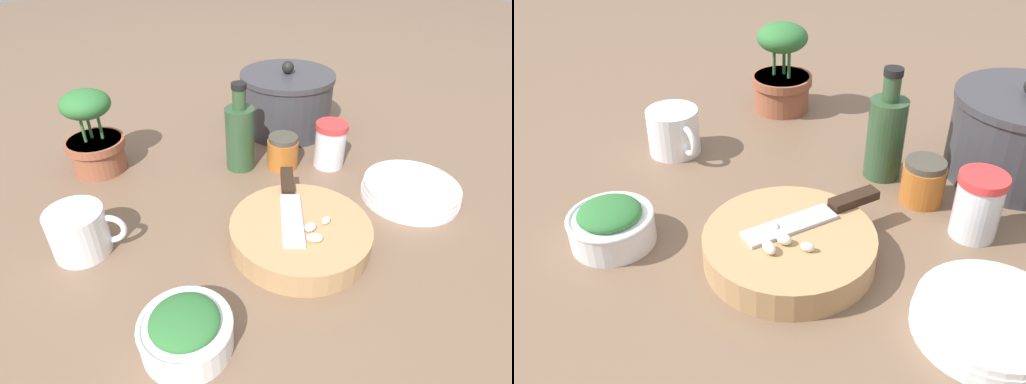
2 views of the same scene
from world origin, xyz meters
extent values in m
plane|color=brown|center=(0.00, 0.00, 0.00)|extent=(5.00, 5.00, 0.00)
cylinder|color=tan|center=(0.06, -0.10, 0.02)|extent=(0.22, 0.22, 0.04)
cube|color=black|center=(0.12, 0.00, 0.05)|extent=(0.06, 0.07, 0.01)
cube|color=#B2B2B7|center=(0.06, -0.08, 0.04)|extent=(0.11, 0.12, 0.01)
ellipsoid|color=silver|center=(0.06, -0.12, 0.05)|extent=(0.02, 0.02, 0.01)
ellipsoid|color=silver|center=(0.04, -0.10, 0.05)|extent=(0.02, 0.02, 0.01)
ellipsoid|color=#EFE6CE|center=(0.05, -0.14, 0.05)|extent=(0.03, 0.03, 0.01)
ellipsoid|color=silver|center=(0.09, -0.12, 0.05)|extent=(0.02, 0.01, 0.01)
cylinder|color=white|center=(-0.17, -0.15, 0.02)|extent=(0.11, 0.11, 0.04)
torus|color=white|center=(-0.17, -0.15, 0.04)|extent=(0.12, 0.12, 0.01)
ellipsoid|color=#2D6B33|center=(-0.17, -0.15, 0.05)|extent=(0.09, 0.09, 0.03)
cylinder|color=silver|center=(0.28, 0.05, 0.04)|extent=(0.06, 0.06, 0.08)
cylinder|color=red|center=(0.28, 0.05, 0.09)|extent=(0.07, 0.07, 0.01)
cylinder|color=white|center=(-0.22, 0.10, 0.04)|extent=(0.09, 0.09, 0.08)
torus|color=white|center=(-0.18, 0.08, 0.04)|extent=(0.05, 0.04, 0.05)
cylinder|color=white|center=(0.32, -0.13, 0.01)|extent=(0.18, 0.18, 0.01)
cylinder|color=white|center=(0.32, -0.13, 0.01)|extent=(0.18, 0.18, 0.01)
cylinder|color=white|center=(0.32, -0.13, 0.03)|extent=(0.17, 0.17, 0.01)
cylinder|color=#B26023|center=(0.20, 0.10, 0.03)|extent=(0.06, 0.06, 0.06)
cylinder|color=#474238|center=(0.20, 0.10, 0.06)|extent=(0.06, 0.06, 0.01)
cylinder|color=#2D4C2D|center=(0.13, 0.16, 0.07)|extent=(0.06, 0.06, 0.13)
cylinder|color=#2D4C2D|center=(0.13, 0.16, 0.15)|extent=(0.03, 0.03, 0.04)
cylinder|color=black|center=(0.13, 0.16, 0.18)|extent=(0.03, 0.03, 0.01)
cylinder|color=#38383D|center=(0.33, 0.23, 0.06)|extent=(0.21, 0.21, 0.13)
cylinder|color=#935138|center=(-0.11, 0.33, 0.03)|extent=(0.11, 0.11, 0.07)
cylinder|color=#935138|center=(-0.11, 0.33, 0.06)|extent=(0.12, 0.12, 0.02)
ellipsoid|color=#2D6B33|center=(-0.11, 0.33, 0.14)|extent=(0.10, 0.10, 0.05)
cylinder|color=#2D6B33|center=(-0.12, 0.33, 0.11)|extent=(0.01, 0.01, 0.08)
cylinder|color=#2D6B33|center=(-0.11, 0.34, 0.11)|extent=(0.01, 0.01, 0.08)
cylinder|color=#2D6B33|center=(-0.09, 0.32, 0.11)|extent=(0.01, 0.01, 0.08)
camera|label=1|loc=(-0.29, -0.43, 0.44)|focal=28.00mm
camera|label=2|loc=(0.25, -0.64, 0.49)|focal=40.00mm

